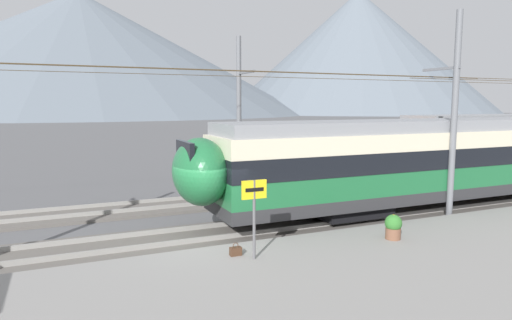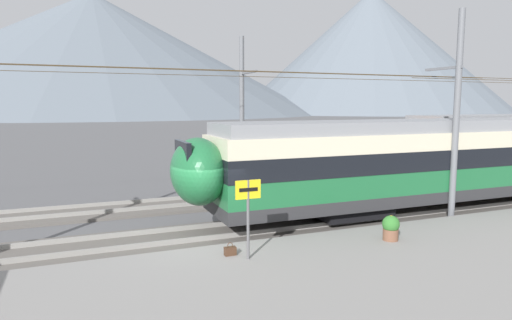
{
  "view_description": "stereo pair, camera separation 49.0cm",
  "coord_description": "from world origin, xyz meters",
  "px_view_note": "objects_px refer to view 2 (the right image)",
  "views": [
    {
      "loc": [
        -4.05,
        -13.11,
        4.5
      ],
      "look_at": [
        2.94,
        2.79,
        2.32
      ],
      "focal_mm": 31.53,
      "sensor_mm": 36.0,
      "label": 1
    },
    {
      "loc": [
        -3.59,
        -13.3,
        4.5
      ],
      "look_at": [
        2.94,
        2.79,
        2.32
      ],
      "focal_mm": 31.53,
      "sensor_mm": 36.0,
      "label": 2
    }
  ],
  "objects_px": {
    "platform_sign": "(248,201)",
    "potted_plant_platform_edge": "(391,227)",
    "catenary_mast_far_side": "(243,112)",
    "handbag_near_sign": "(230,251)",
    "catenary_mast_mid": "(454,114)",
    "train_near_platform": "(500,155)"
  },
  "relations": [
    {
      "from": "train_near_platform",
      "to": "catenary_mast_far_side",
      "type": "xyz_separation_m",
      "value": [
        -9.73,
        6.73,
        1.85
      ]
    },
    {
      "from": "catenary_mast_far_side",
      "to": "platform_sign",
      "type": "height_order",
      "value": "catenary_mast_far_side"
    },
    {
      "from": "catenary_mast_mid",
      "to": "potted_plant_platform_edge",
      "type": "bearing_deg",
      "value": -155.05
    },
    {
      "from": "train_near_platform",
      "to": "potted_plant_platform_edge",
      "type": "distance_m",
      "value": 9.51
    },
    {
      "from": "platform_sign",
      "to": "handbag_near_sign",
      "type": "relative_size",
      "value": 5.95
    },
    {
      "from": "catenary_mast_far_side",
      "to": "catenary_mast_mid",
      "type": "bearing_deg",
      "value": -56.32
    },
    {
      "from": "platform_sign",
      "to": "handbag_near_sign",
      "type": "distance_m",
      "value": 1.57
    },
    {
      "from": "catenary_mast_far_side",
      "to": "platform_sign",
      "type": "distance_m",
      "value": 11.0
    },
    {
      "from": "train_near_platform",
      "to": "catenary_mast_far_side",
      "type": "bearing_deg",
      "value": 145.33
    },
    {
      "from": "train_near_platform",
      "to": "catenary_mast_mid",
      "type": "relative_size",
      "value": 0.72
    },
    {
      "from": "catenary_mast_mid",
      "to": "potted_plant_platform_edge",
      "type": "height_order",
      "value": "catenary_mast_mid"
    },
    {
      "from": "catenary_mast_far_side",
      "to": "handbag_near_sign",
      "type": "height_order",
      "value": "catenary_mast_far_side"
    },
    {
      "from": "train_near_platform",
      "to": "platform_sign",
      "type": "height_order",
      "value": "train_near_platform"
    },
    {
      "from": "train_near_platform",
      "to": "handbag_near_sign",
      "type": "bearing_deg",
      "value": -167.81
    },
    {
      "from": "handbag_near_sign",
      "to": "potted_plant_platform_edge",
      "type": "bearing_deg",
      "value": -6.14
    },
    {
      "from": "catenary_mast_far_side",
      "to": "platform_sign",
      "type": "bearing_deg",
      "value": -109.72
    },
    {
      "from": "platform_sign",
      "to": "potted_plant_platform_edge",
      "type": "relative_size",
      "value": 2.8
    },
    {
      "from": "platform_sign",
      "to": "potted_plant_platform_edge",
      "type": "xyz_separation_m",
      "value": [
        4.65,
        -0.08,
        -1.16
      ]
    },
    {
      "from": "train_near_platform",
      "to": "platform_sign",
      "type": "bearing_deg",
      "value": -165.62
    },
    {
      "from": "platform_sign",
      "to": "catenary_mast_far_side",
      "type": "bearing_deg",
      "value": 70.28
    },
    {
      "from": "catenary_mast_far_side",
      "to": "platform_sign",
      "type": "xyz_separation_m",
      "value": [
        -3.64,
        -10.16,
        -2.15
      ]
    },
    {
      "from": "catenary_mast_mid",
      "to": "handbag_near_sign",
      "type": "xyz_separation_m",
      "value": [
        -9.44,
        -1.53,
        -3.65
      ]
    }
  ]
}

